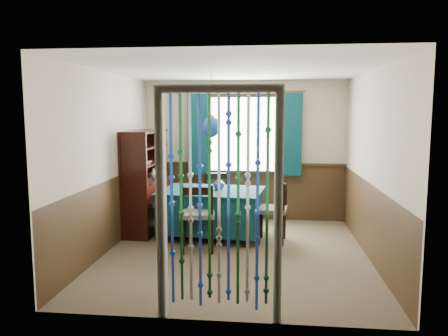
# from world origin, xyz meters

# --- Properties ---
(floor) EXTENTS (4.00, 4.00, 0.00)m
(floor) POSITION_xyz_m (0.00, 0.00, 0.00)
(floor) COLOR brown
(floor) RESTS_ON ground
(ceiling) EXTENTS (4.00, 4.00, 0.00)m
(ceiling) POSITION_xyz_m (0.00, 0.00, 2.50)
(ceiling) COLOR silver
(ceiling) RESTS_ON ground
(wall_back) EXTENTS (3.60, 0.00, 3.60)m
(wall_back) POSITION_xyz_m (0.00, 2.00, 1.25)
(wall_back) COLOR #C1B79E
(wall_back) RESTS_ON ground
(wall_front) EXTENTS (3.60, 0.00, 3.60)m
(wall_front) POSITION_xyz_m (0.00, -2.00, 1.25)
(wall_front) COLOR #C1B79E
(wall_front) RESTS_ON ground
(wall_left) EXTENTS (0.00, 4.00, 4.00)m
(wall_left) POSITION_xyz_m (-1.80, 0.00, 1.25)
(wall_left) COLOR #C1B79E
(wall_left) RESTS_ON ground
(wall_right) EXTENTS (0.00, 4.00, 4.00)m
(wall_right) POSITION_xyz_m (1.80, 0.00, 1.25)
(wall_right) COLOR #C1B79E
(wall_right) RESTS_ON ground
(wainscot_back) EXTENTS (3.60, 0.00, 3.60)m
(wainscot_back) POSITION_xyz_m (0.00, 1.99, 0.50)
(wainscot_back) COLOR #3B2816
(wainscot_back) RESTS_ON ground
(wainscot_front) EXTENTS (3.60, 0.00, 3.60)m
(wainscot_front) POSITION_xyz_m (0.00, -1.99, 0.50)
(wainscot_front) COLOR #3B2816
(wainscot_front) RESTS_ON ground
(wainscot_left) EXTENTS (0.00, 4.00, 4.00)m
(wainscot_left) POSITION_xyz_m (-1.79, 0.00, 0.50)
(wainscot_left) COLOR #3B2816
(wainscot_left) RESTS_ON ground
(wainscot_right) EXTENTS (0.00, 4.00, 4.00)m
(wainscot_right) POSITION_xyz_m (1.79, 0.00, 0.50)
(wainscot_right) COLOR #3B2816
(wainscot_right) RESTS_ON ground
(window) EXTENTS (1.32, 0.12, 1.42)m
(window) POSITION_xyz_m (0.00, 1.95, 1.55)
(window) COLOR black
(window) RESTS_ON wall_back
(doorway) EXTENTS (1.16, 0.12, 2.18)m
(doorway) POSITION_xyz_m (0.00, -1.94, 1.05)
(doorway) COLOR silver
(doorway) RESTS_ON ground
(dining_table) EXTENTS (1.65, 1.22, 0.75)m
(dining_table) POSITION_xyz_m (-0.43, 0.76, 0.43)
(dining_table) COLOR #0C353F
(dining_table) RESTS_ON floor
(chair_near) EXTENTS (0.54, 0.52, 0.97)m
(chair_near) POSITION_xyz_m (-0.54, 0.05, 0.51)
(chair_near) COLOR black
(chair_near) RESTS_ON floor
(chair_far) EXTENTS (0.53, 0.52, 0.92)m
(chair_far) POSITION_xyz_m (-0.43, 1.47, 0.49)
(chair_far) COLOR black
(chair_far) RESTS_ON floor
(chair_left) EXTENTS (0.49, 0.51, 0.91)m
(chair_left) POSITION_xyz_m (-1.36, 0.90, 0.49)
(chair_left) COLOR black
(chair_left) RESTS_ON floor
(chair_right) EXTENTS (0.48, 0.50, 0.92)m
(chair_right) POSITION_xyz_m (0.53, 0.60, 0.49)
(chair_right) COLOR black
(chair_right) RESTS_ON floor
(sideboard) EXTENTS (0.48, 1.28, 1.65)m
(sideboard) POSITION_xyz_m (-1.56, 1.04, 0.58)
(sideboard) COLOR black
(sideboard) RESTS_ON floor
(pendant_lamp) EXTENTS (0.26, 0.26, 0.94)m
(pendant_lamp) POSITION_xyz_m (-0.43, 0.76, 1.72)
(pendant_lamp) COLOR olive
(pendant_lamp) RESTS_ON ceiling
(vase_table) EXTENTS (0.22, 0.22, 0.17)m
(vase_table) POSITION_xyz_m (-0.33, 0.82, 0.83)
(vase_table) COLOR #16399A
(vase_table) RESTS_ON dining_table
(bowl_shelf) EXTENTS (0.27, 0.27, 0.05)m
(bowl_shelf) POSITION_xyz_m (-1.50, 0.85, 1.15)
(bowl_shelf) COLOR beige
(bowl_shelf) RESTS_ON sideboard
(vase_sideboard) EXTENTS (0.22, 0.22, 0.19)m
(vase_sideboard) POSITION_xyz_m (-1.50, 1.31, 0.92)
(vase_sideboard) COLOR beige
(vase_sideboard) RESTS_ON sideboard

